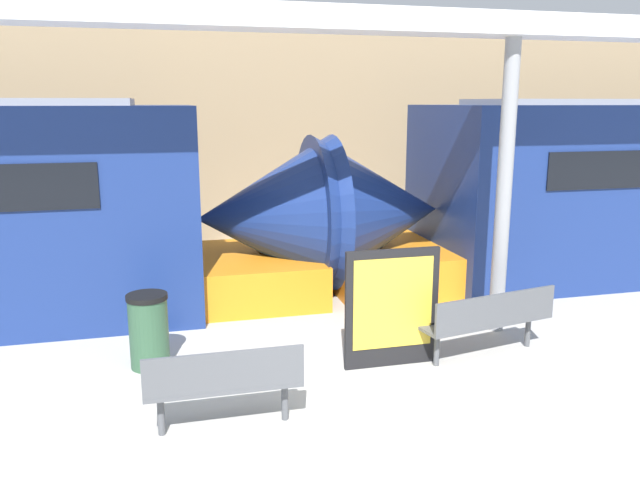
# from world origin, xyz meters

# --- Properties ---
(ground_plane) EXTENTS (60.00, 60.00, 0.00)m
(ground_plane) POSITION_xyz_m (0.00, 0.00, 0.00)
(ground_plane) COLOR #B2AFA8
(station_wall) EXTENTS (56.00, 0.20, 5.00)m
(station_wall) POSITION_xyz_m (0.00, 9.51, 2.50)
(station_wall) COLOR #9E8460
(station_wall) RESTS_ON ground_plane
(bench_near) EXTENTS (1.52, 0.44, 0.87)m
(bench_near) POSITION_xyz_m (-1.05, 0.81, 0.53)
(bench_near) COLOR #4C4F54
(bench_near) RESTS_ON ground_plane
(bench_far) EXTENTS (1.86, 0.78, 0.87)m
(bench_far) POSITION_xyz_m (2.32, 1.80, 0.53)
(bench_far) COLOR #4C4F54
(bench_far) RESTS_ON ground_plane
(trash_bin) EXTENTS (0.49, 0.49, 0.91)m
(trash_bin) POSITION_xyz_m (-1.79, 2.57, 0.46)
(trash_bin) COLOR #2D5138
(trash_bin) RESTS_ON ground_plane
(poster_board) EXTENTS (1.17, 0.07, 1.46)m
(poster_board) POSITION_xyz_m (1.06, 1.89, 0.74)
(poster_board) COLOR black
(poster_board) RESTS_ON ground_plane
(support_column_near) EXTENTS (0.21, 0.21, 3.96)m
(support_column_near) POSITION_xyz_m (2.94, 2.69, 1.98)
(support_column_near) COLOR gray
(support_column_near) RESTS_ON ground_plane
(canopy_beam) EXTENTS (28.00, 0.60, 0.28)m
(canopy_beam) POSITION_xyz_m (2.94, 2.69, 4.10)
(canopy_beam) COLOR silver
(canopy_beam) RESTS_ON support_column_near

